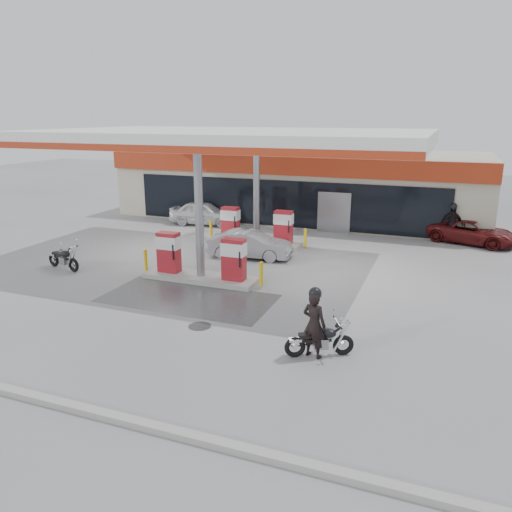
{
  "coord_description": "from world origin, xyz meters",
  "views": [
    {
      "loc": [
        8.65,
        -14.46,
        6.2
      ],
      "look_at": [
        2.3,
        2.0,
        1.2
      ],
      "focal_mm": 35.0,
      "sensor_mm": 36.0,
      "label": 1
    }
  ],
  "objects_px": {
    "hatchback_silver": "(250,244)",
    "parked_car_right": "(472,232)",
    "biker_main": "(314,324)",
    "attendant": "(201,218)",
    "pump_island_far": "(256,230)",
    "pump_island_near": "(201,262)",
    "main_motorcycle": "(321,341)",
    "parked_motorcycle": "(64,259)",
    "sedan_white": "(204,213)",
    "biker_walking": "(452,224)",
    "parked_car_left": "(203,204)"
  },
  "relations": [
    {
      "from": "pump_island_near",
      "to": "biker_walking",
      "type": "distance_m",
      "value": 13.31
    },
    {
      "from": "attendant",
      "to": "biker_walking",
      "type": "bearing_deg",
      "value": -83.68
    },
    {
      "from": "pump_island_far",
      "to": "sedan_white",
      "type": "distance_m",
      "value": 5.55
    },
    {
      "from": "biker_walking",
      "to": "pump_island_near",
      "type": "bearing_deg",
      "value": -150.22
    },
    {
      "from": "pump_island_far",
      "to": "biker_walking",
      "type": "bearing_deg",
      "value": 22.89
    },
    {
      "from": "attendant",
      "to": "biker_walking",
      "type": "relative_size",
      "value": 0.87
    },
    {
      "from": "parked_car_left",
      "to": "parked_car_right",
      "type": "height_order",
      "value": "parked_car_left"
    },
    {
      "from": "biker_main",
      "to": "attendant",
      "type": "height_order",
      "value": "biker_main"
    },
    {
      "from": "biker_main",
      "to": "pump_island_near",
      "type": "bearing_deg",
      "value": -23.74
    },
    {
      "from": "main_motorcycle",
      "to": "parked_car_right",
      "type": "height_order",
      "value": "parked_car_right"
    },
    {
      "from": "sedan_white",
      "to": "hatchback_silver",
      "type": "bearing_deg",
      "value": -145.17
    },
    {
      "from": "attendant",
      "to": "biker_walking",
      "type": "xyz_separation_m",
      "value": [
        12.62,
        2.7,
        0.12
      ]
    },
    {
      "from": "pump_island_near",
      "to": "main_motorcycle",
      "type": "xyz_separation_m",
      "value": [
        5.89,
        -4.56,
        -0.28
      ]
    },
    {
      "from": "main_motorcycle",
      "to": "pump_island_far",
      "type": "bearing_deg",
      "value": 92.27
    },
    {
      "from": "pump_island_near",
      "to": "pump_island_far",
      "type": "xyz_separation_m",
      "value": [
        0.0,
        6.0,
        0.0
      ]
    },
    {
      "from": "main_motorcycle",
      "to": "parked_motorcycle",
      "type": "height_order",
      "value": "parked_motorcycle"
    },
    {
      "from": "pump_island_near",
      "to": "hatchback_silver",
      "type": "bearing_deg",
      "value": 80.41
    },
    {
      "from": "sedan_white",
      "to": "parked_car_right",
      "type": "xyz_separation_m",
      "value": [
        14.53,
        0.8,
        -0.09
      ]
    },
    {
      "from": "pump_island_near",
      "to": "attendant",
      "type": "relative_size",
      "value": 3.13
    },
    {
      "from": "parked_car_left",
      "to": "parked_car_right",
      "type": "bearing_deg",
      "value": -75.99
    },
    {
      "from": "hatchback_silver",
      "to": "parked_car_right",
      "type": "xyz_separation_m",
      "value": [
        9.39,
        6.4,
        -0.03
      ]
    },
    {
      "from": "pump_island_far",
      "to": "parked_car_left",
      "type": "bearing_deg",
      "value": 135.25
    },
    {
      "from": "parked_car_left",
      "to": "parked_car_right",
      "type": "relative_size",
      "value": 1.08
    },
    {
      "from": "parked_motorcycle",
      "to": "biker_walking",
      "type": "height_order",
      "value": "biker_walking"
    },
    {
      "from": "parked_motorcycle",
      "to": "attendant",
      "type": "height_order",
      "value": "attendant"
    },
    {
      "from": "parked_car_left",
      "to": "biker_walking",
      "type": "height_order",
      "value": "biker_walking"
    },
    {
      "from": "hatchback_silver",
      "to": "parked_car_right",
      "type": "relative_size",
      "value": 0.89
    },
    {
      "from": "pump_island_far",
      "to": "attendant",
      "type": "height_order",
      "value": "pump_island_far"
    },
    {
      "from": "hatchback_silver",
      "to": "parked_car_right",
      "type": "distance_m",
      "value": 11.37
    },
    {
      "from": "parked_motorcycle",
      "to": "hatchback_silver",
      "type": "relative_size",
      "value": 0.51
    },
    {
      "from": "biker_main",
      "to": "hatchback_silver",
      "type": "distance_m",
      "value": 9.72
    },
    {
      "from": "biker_main",
      "to": "attendant",
      "type": "relative_size",
      "value": 1.11
    },
    {
      "from": "main_motorcycle",
      "to": "parked_motorcycle",
      "type": "distance_m",
      "value": 12.43
    },
    {
      "from": "biker_main",
      "to": "pump_island_far",
      "type": "bearing_deg",
      "value": -46.39
    },
    {
      "from": "biker_main",
      "to": "parked_car_left",
      "type": "relative_size",
      "value": 0.4
    },
    {
      "from": "sedan_white",
      "to": "pump_island_near",
      "type": "bearing_deg",
      "value": -161.49
    },
    {
      "from": "pump_island_far",
      "to": "biker_walking",
      "type": "height_order",
      "value": "biker_walking"
    },
    {
      "from": "main_motorcycle",
      "to": "hatchback_silver",
      "type": "distance_m",
      "value": 9.73
    },
    {
      "from": "parked_motorcycle",
      "to": "biker_walking",
      "type": "xyz_separation_m",
      "value": [
        14.96,
        10.61,
        0.5
      ]
    },
    {
      "from": "attendant",
      "to": "parked_car_left",
      "type": "distance_m",
      "value": 5.39
    },
    {
      "from": "parked_car_right",
      "to": "attendant",
      "type": "bearing_deg",
      "value": 119.56
    },
    {
      "from": "biker_main",
      "to": "parked_motorcycle",
      "type": "bearing_deg",
      "value": -2.87
    },
    {
      "from": "parked_car_right",
      "to": "main_motorcycle",
      "type": "bearing_deg",
      "value": -178.19
    },
    {
      "from": "attendant",
      "to": "biker_walking",
      "type": "distance_m",
      "value": 12.91
    },
    {
      "from": "pump_island_far",
      "to": "hatchback_silver",
      "type": "relative_size",
      "value": 1.37
    },
    {
      "from": "hatchback_silver",
      "to": "biker_main",
      "type": "bearing_deg",
      "value": -154.31
    },
    {
      "from": "pump_island_far",
      "to": "biker_main",
      "type": "xyz_separation_m",
      "value": [
        5.73,
        -10.65,
        0.2
      ]
    },
    {
      "from": "parked_car_right",
      "to": "biker_walking",
      "type": "height_order",
      "value": "biker_walking"
    },
    {
      "from": "pump_island_near",
      "to": "parked_car_right",
      "type": "height_order",
      "value": "pump_island_near"
    },
    {
      "from": "parked_motorcycle",
      "to": "parked_car_right",
      "type": "xyz_separation_m",
      "value": [
        15.96,
        10.81,
        0.14
      ]
    }
  ]
}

